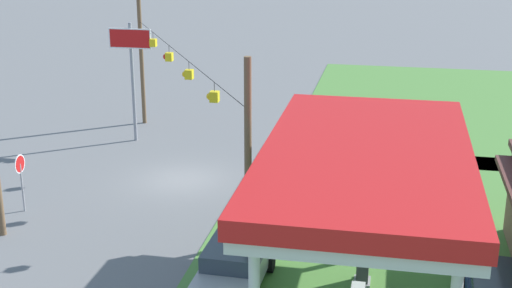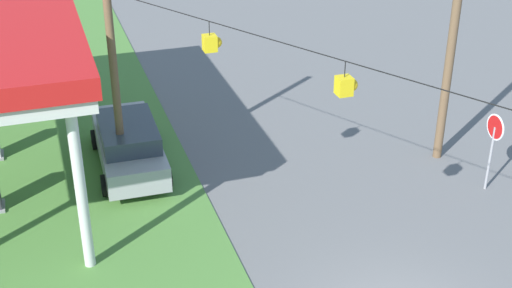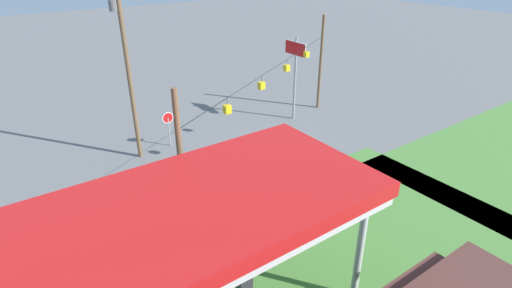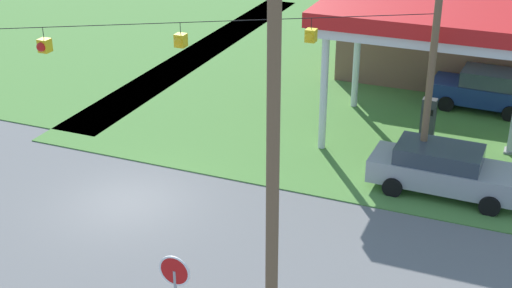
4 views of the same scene
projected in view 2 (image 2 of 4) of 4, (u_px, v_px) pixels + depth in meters
car_at_pumps_front at (128, 143)px, 22.65m from camera, size 5.12×2.19×1.68m
stop_sign_roadside at (494, 136)px, 21.05m from camera, size 0.80×0.08×2.50m
signal_span_gantry at (422, 169)px, 14.36m from camera, size 17.65×10.24×7.74m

